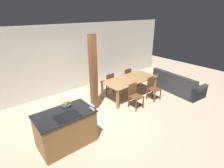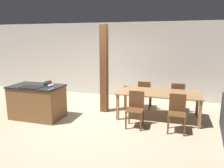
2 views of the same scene
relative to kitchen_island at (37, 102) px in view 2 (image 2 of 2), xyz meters
The scene contains 13 objects.
ground_plane 1.47m from the kitchen_island, 14.82° to the left, with size 16.00×16.00×0.00m, color tan.
wall_back 3.34m from the kitchen_island, 65.24° to the left, with size 11.20×0.08×2.70m.
kitchen_island is the anchor object (origin of this frame).
fruit_bowl 0.59m from the kitchen_island, 54.25° to the left, with size 0.25×0.25×0.12m.
wine_glass_near 0.92m from the kitchen_island, 29.16° to the right, with size 0.06×0.06×0.15m.
wine_glass_middle 0.89m from the kitchen_island, 23.48° to the right, with size 0.06×0.06×0.15m.
wine_glass_far 0.87m from the kitchen_island, 17.27° to the right, with size 0.06×0.06×0.15m.
dining_table 3.29m from the kitchen_island, 16.23° to the left, with size 2.17×1.01×0.73m.
dining_chair_near_left 2.67m from the kitchen_island, ahead, with size 0.40×0.40×0.87m.
dining_chair_near_right 3.64m from the kitchen_island, ahead, with size 0.40×0.40×0.87m.
dining_chair_far_left 3.13m from the kitchen_island, 31.83° to the left, with size 0.40×0.40×0.87m.
dining_chair_far_right 3.99m from the kitchen_island, 24.43° to the left, with size 0.40×0.40×0.87m.
timber_post 2.04m from the kitchen_island, 33.70° to the left, with size 0.20×0.20×2.51m.
Camera 2 is at (2.24, -5.22, 2.14)m, focal length 35.00 mm.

